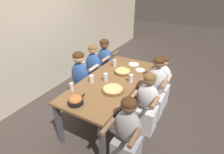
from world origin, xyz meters
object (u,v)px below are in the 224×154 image
drinking_glass_b (72,87)px  drinking_glass_e (131,78)px  drinking_glass_a (92,79)px  pizza_board_second (113,89)px  diner_near_right (160,84)px  diner_far_center (81,82)px  diner_far_midright (94,74)px  skillet_bowl (75,100)px  diner_near_midright (155,91)px  empty_plate_a (134,64)px  diner_near_center (146,106)px  empty_plate_b (140,70)px  pizza_board_main (123,71)px  drinking_glass_d (115,64)px  drinking_glass_c (106,78)px  diner_far_right (105,65)px  diner_near_left (127,136)px

drinking_glass_b → drinking_glass_e: bearing=-44.9°
drinking_glass_a → pizza_board_second: bearing=-98.1°
diner_near_right → diner_far_center: bearing=30.9°
diner_far_midright → diner_far_center: (-0.45, 0.00, 0.02)m
skillet_bowl → drinking_glass_a: skillet_bowl is taller
diner_far_midright → diner_near_midright: bearing=-0.9°
diner_far_center → drinking_glass_b: bearing=-62.4°
drinking_glass_b → empty_plate_a: bearing=-18.5°
diner_near_center → empty_plate_a: bearing=-54.0°
empty_plate_b → drinking_glass_a: 0.99m
skillet_bowl → drinking_glass_b: size_ratio=2.40×
pizza_board_second → drinking_glass_b: bearing=118.5°
pizza_board_main → diner_near_center: (-0.37, -0.62, -0.31)m
empty_plate_b → diner_near_center: size_ratio=0.17×
drinking_glass_b → drinking_glass_d: 1.10m
pizza_board_main → drinking_glass_e: drinking_glass_e is taller
skillet_bowl → diner_far_midright: size_ratio=0.27×
drinking_glass_d → diner_near_midright: 0.94m
pizza_board_main → drinking_glass_d: (0.17, 0.26, 0.03)m
drinking_glass_c → diner_far_right: size_ratio=0.12×
diner_near_center → diner_far_right: 1.61m
empty_plate_b → drinking_glass_e: (-0.50, -0.02, 0.06)m
diner_near_midright → drinking_glass_e: bearing=40.3°
diner_near_center → diner_near_left: 0.75m
diner_near_center → diner_near_left: (-0.75, 0.00, 0.01)m
empty_plate_b → diner_near_midright: 0.49m
drinking_glass_b → diner_near_midright: bearing=-46.5°
skillet_bowl → diner_far_center: bearing=35.1°
diner_far_center → diner_near_right: bearing=30.9°
pizza_board_main → drinking_glass_c: 0.43m
drinking_glass_d → diner_far_right: 0.65m
skillet_bowl → drinking_glass_b: 0.35m
empty_plate_b → drinking_glass_b: (-1.18, 0.66, 0.05)m
diner_far_midright → diner_far_right: 0.44m
diner_near_midright → diner_far_center: diner_near_midright is taller
drinking_glass_b → diner_near_midright: diner_near_midright is taller
drinking_glass_d → diner_near_left: diner_near_left is taller
pizza_board_main → drinking_glass_e: (-0.23, -0.27, 0.04)m
drinking_glass_a → skillet_bowl: bearing=-165.9°
drinking_glass_e → diner_near_left: bearing=-158.0°
pizza_board_main → empty_plate_a: (0.44, -0.03, -0.02)m
empty_plate_b → drinking_glass_a: bearing=146.2°
empty_plate_a → diner_far_midright: (-0.35, 0.75, -0.25)m
pizza_board_main → drinking_glass_b: size_ratio=2.44×
drinking_glass_e → diner_far_right: diner_far_right is taller
empty_plate_a → diner_far_midright: diner_far_midright is taller
pizza_board_second → drinking_glass_c: bearing=50.7°
empty_plate_b → diner_near_left: size_ratio=0.16×
diner_near_left → diner_far_midright: bearing=-41.9°
drinking_glass_a → diner_near_center: (0.19, -0.93, -0.33)m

